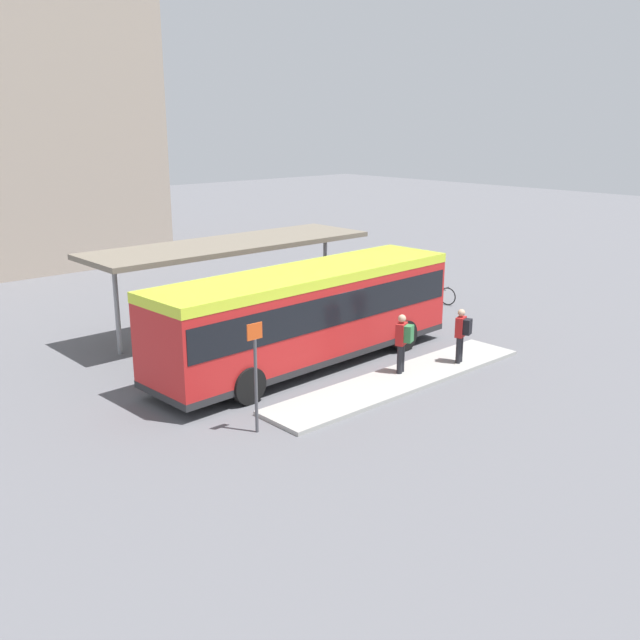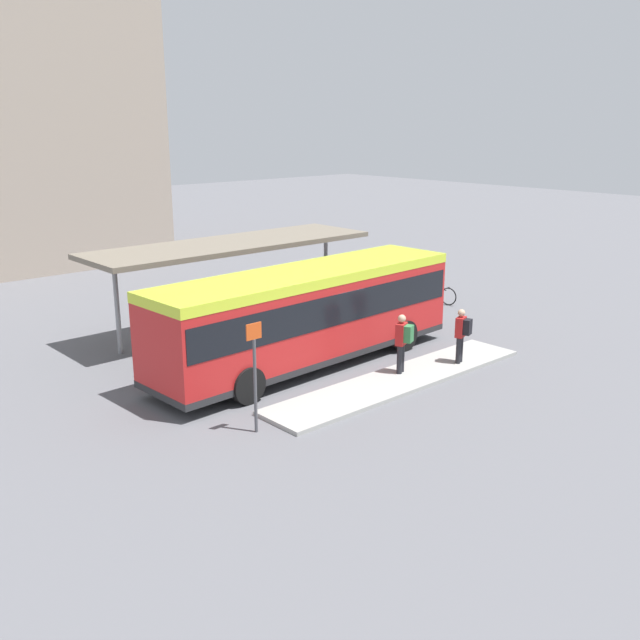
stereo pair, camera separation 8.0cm
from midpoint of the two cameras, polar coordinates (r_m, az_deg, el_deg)
name	(u,v)px [view 2 (the right image)]	position (r m, az deg, el deg)	size (l,w,h in m)	color
ground_plane	(307,365)	(22.52, -0.92, -3.61)	(120.00, 120.00, 0.00)	#5B5B60
curb_island	(400,380)	(21.22, 6.51, -4.78)	(9.45, 1.80, 0.12)	#9E9E99
city_bus	(307,310)	(22.01, -0.92, 0.79)	(10.86, 2.97, 3.05)	red
pedestrian_waiting	(462,332)	(22.51, 11.38, -0.98)	(0.48, 0.53, 1.72)	#232328
pedestrian_companion	(403,340)	(21.31, 6.75, -1.58)	(0.53, 0.57, 1.80)	#232328
bicycle_black	(438,294)	(30.44, 9.47, 2.04)	(0.48, 1.75, 0.76)	black
bicycle_red	(423,292)	(30.76, 8.33, 2.23)	(0.48, 1.77, 0.77)	black
bicycle_orange	(411,290)	(31.19, 7.36, 2.40)	(0.48, 1.63, 0.71)	black
station_shelter	(232,245)	(26.04, -6.97, 5.94)	(10.82, 3.19, 3.22)	#706656
potted_planter_near_shelter	(373,303)	(27.49, 4.34, 1.35)	(0.80, 0.80, 1.27)	slate
potted_planter_far_side	(199,343)	(23.01, -9.60, -1.81)	(0.85, 0.85, 1.19)	slate
platform_sign	(255,373)	(17.34, -5.10, -4.21)	(0.44, 0.08, 2.80)	#4C4C51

